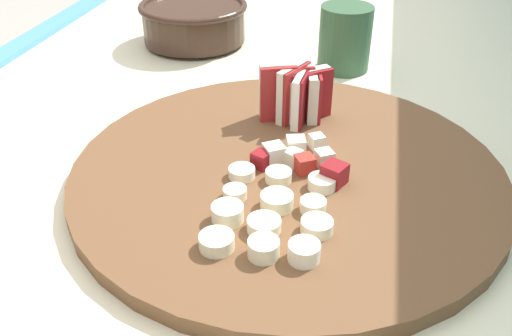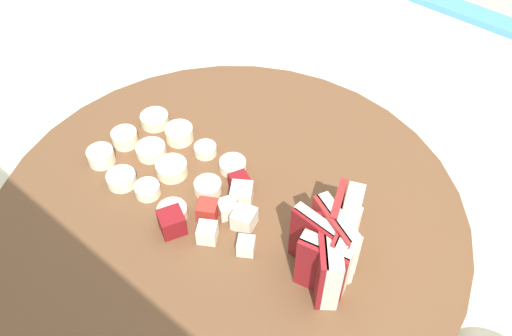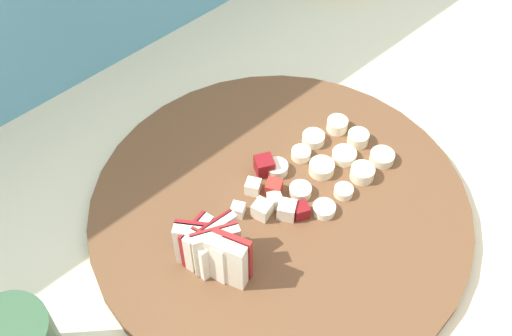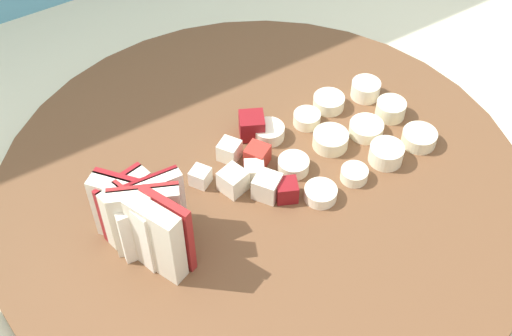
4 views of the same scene
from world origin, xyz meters
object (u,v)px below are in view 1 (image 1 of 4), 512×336
cutting_board (287,172)px  small_jar (345,38)px  banana_slice_rows (271,213)px  ceramic_bowl (194,21)px  apple_dice_pile (301,158)px  apple_wedge_fan (298,94)px

cutting_board → small_jar: size_ratio=4.75×
banana_slice_rows → ceramic_bowl: bearing=-154.6°
apple_dice_pile → banana_slice_rows: 0.09m
cutting_board → small_jar: small_jar is taller
apple_dice_pile → banana_slice_rows: (0.09, -0.01, -0.00)m
apple_dice_pile → small_jar: 0.30m
banana_slice_rows → apple_dice_pile: bearing=171.8°
apple_wedge_fan → apple_dice_pile: bearing=11.2°
cutting_board → apple_wedge_fan: size_ratio=5.21×
cutting_board → ceramic_bowl: bearing=-149.4°
cutting_board → apple_wedge_fan: 0.11m
cutting_board → small_jar: bearing=174.3°
apple_wedge_fan → banana_slice_rows: 0.20m
apple_dice_pile → small_jar: (-0.30, 0.02, 0.02)m
ceramic_bowl → small_jar: small_jar is taller
cutting_board → apple_wedge_fan: bearing=-176.2°
cutting_board → ceramic_bowl: 0.42m
apple_wedge_fan → ceramic_bowl: bearing=-141.0°
cutting_board → apple_dice_pile: size_ratio=4.39×
apple_wedge_fan → banana_slice_rows: size_ratio=0.62×
cutting_board → apple_wedge_fan: apple_wedge_fan is taller
apple_dice_pile → ceramic_bowl: (-0.36, -0.22, 0.01)m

